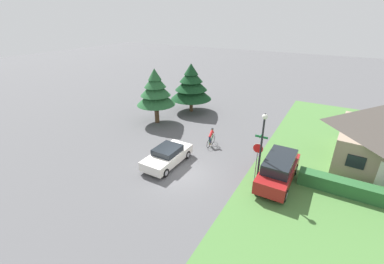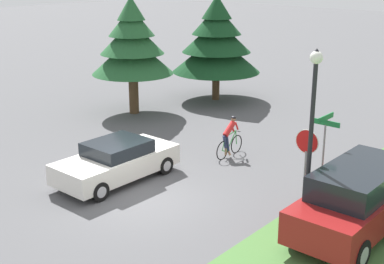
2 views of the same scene
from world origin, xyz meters
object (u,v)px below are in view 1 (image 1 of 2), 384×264
Objects in this scene: cyclist at (211,138)px; parked_suv_right at (278,170)px; conifer_tall_near at (155,91)px; sedan_left_lane at (167,156)px; conifer_tall_far at (191,85)px; street_lamp at (262,139)px; street_name_sign at (260,145)px; stop_sign at (257,155)px.

cyclist is 6.81m from parked_suv_right.
sedan_left_lane is at bearing -47.74° from conifer_tall_near.
conifer_tall_far is at bearing 22.03° from sedan_left_lane.
conifer_tall_far is (-10.98, 10.10, -0.27)m from street_lamp.
sedan_left_lane is 6.89m from street_name_sign.
street_name_sign reaches higher than parked_suv_right.
street_name_sign is at bearing -82.67° from stop_sign.
parked_suv_right is 0.90× the size of conifer_tall_far.
conifer_tall_near is at bearing 163.39° from street_name_sign.
conifer_tall_far is at bearing 52.83° from parked_suv_right.
conifer_tall_far is (-10.51, 8.31, 1.11)m from street_name_sign.
street_lamp is at bearing -125.54° from cyclist.
street_lamp is 2.31m from street_name_sign.
parked_suv_right is at bearing -32.43° from street_name_sign.
cyclist is at bearing -48.82° from conifer_tall_far.
street_name_sign is at bearing -38.33° from conifer_tall_far.
conifer_tall_near is (-12.13, 5.07, 1.41)m from stop_sign.
street_lamp reaches higher than street_name_sign.
parked_suv_right is at bearing -18.70° from conifer_tall_near.
stop_sign is (6.41, 1.24, 1.29)m from sedan_left_lane.
cyclist is (1.52, 4.37, 0.06)m from sedan_left_lane.
sedan_left_lane is 8.93m from conifer_tall_near.
conifer_tall_near is (-5.73, 6.30, 2.70)m from sedan_left_lane.
parked_suv_right is 1.76m from stop_sign.
sedan_left_lane is 6.65m from stop_sign.
stop_sign is (4.88, -3.13, 1.23)m from cyclist.
conifer_tall_far is (-10.74, 9.82, 1.10)m from stop_sign.
street_lamp is (5.13, -3.41, 2.60)m from cyclist.
parked_suv_right is 0.88× the size of conifer_tall_near.
street_lamp is 14.92m from conifer_tall_far.
cyclist reaches higher than sedan_left_lane.
street_name_sign is 0.51× the size of conifer_tall_far.
sedan_left_lane is 0.86× the size of street_lamp.
parked_suv_right is at bearing -76.88° from sedan_left_lane.
conifer_tall_far reaches higher than sedan_left_lane.
conifer_tall_near reaches higher than street_name_sign.
cyclist is 0.59× the size of street_name_sign.
parked_suv_right is 2.14m from street_name_sign.
cyclist is at bearing 160.83° from street_name_sign.
conifer_tall_near reaches higher than street_lamp.
street_lamp is (-1.15, -0.77, 2.33)m from parked_suv_right.
conifer_tall_far is at bearing -43.53° from stop_sign.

